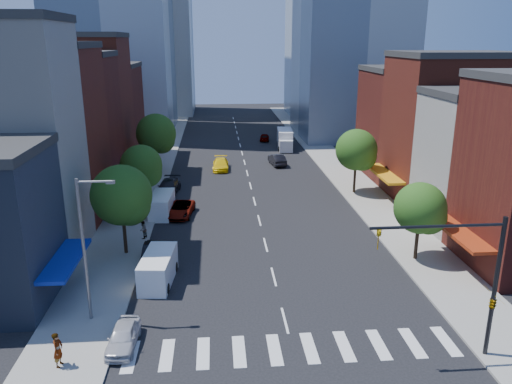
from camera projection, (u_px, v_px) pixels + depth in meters
ground at (285, 320)px, 31.00m from camera, size 220.00×220.00×0.00m
sidewalk_left at (154, 167)px, 68.12m from camera, size 5.00×120.00×0.15m
sidewalk_right at (334, 163)px, 70.08m from camera, size 5.00×120.00×0.15m
crosswalk at (292, 349)px, 28.14m from camera, size 19.00×3.00×0.01m
bldg_left_2 at (33, 137)px, 46.55m from camera, size 12.00×9.00×16.00m
bldg_left_3 at (61, 127)px, 54.80m from camera, size 12.00×8.00×15.00m
bldg_left_4 at (79, 108)px, 62.61m from camera, size 12.00×9.00×17.00m
bldg_left_5 at (98, 113)px, 72.25m from camera, size 12.00×10.00×13.00m
bldg_right_1 at (493, 163)px, 45.19m from camera, size 12.00×8.00×12.00m
bldg_right_2 at (450, 130)px, 53.33m from camera, size 12.00×10.00×15.00m
bldg_right_3 at (413, 124)px, 63.15m from camera, size 12.00×10.00×13.00m
traffic_signal at (485, 288)px, 26.27m from camera, size 7.24×2.24×8.00m
streetlight at (86, 242)px, 29.48m from camera, size 2.25×0.25×9.00m
tree_left_near at (124, 197)px, 39.10m from camera, size 4.80×4.80×7.30m
tree_left_mid at (143, 167)px, 49.68m from camera, size 4.20×4.20×6.65m
tree_left_far at (157, 135)px, 62.83m from camera, size 5.00×5.00×7.75m
tree_right_near at (422, 210)px, 38.24m from camera, size 4.00×4.00×6.20m
tree_right_far at (358, 152)px, 55.20m from camera, size 4.60×4.60×7.20m
parked_car_front at (123, 337)px, 28.16m from camera, size 1.70×3.90×1.31m
parked_car_second at (153, 254)px, 38.82m from camera, size 1.64×4.46×1.46m
parked_car_third at (181, 209)px, 49.27m from camera, size 2.86×5.10×1.35m
parked_car_rear at (168, 187)px, 56.34m from camera, size 2.82×5.59×1.56m
cargo_van_near at (158, 269)px, 35.53m from camera, size 2.47×5.17×2.13m
cargo_van_far at (162, 205)px, 49.32m from camera, size 2.27×5.07×2.12m
taxi at (221, 164)px, 66.84m from camera, size 2.20×5.12×1.47m
traffic_car_oncoming at (277, 160)px, 69.33m from camera, size 2.24×4.86×1.54m
traffic_car_far at (265, 137)px, 85.93m from camera, size 1.96×3.91×1.28m
box_truck at (285, 140)px, 79.71m from camera, size 2.74×7.48×2.95m
pedestrian_near at (58, 350)px, 26.18m from camera, size 0.56×0.77×1.95m
pedestrian_far at (143, 230)px, 43.20m from camera, size 0.86×0.95×1.59m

